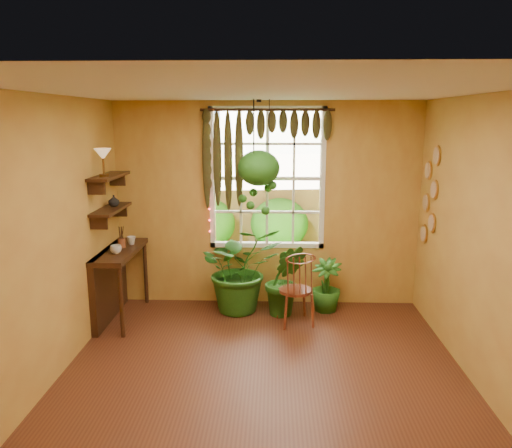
{
  "coord_description": "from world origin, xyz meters",
  "views": [
    {
      "loc": [
        0.09,
        -4.26,
        2.48
      ],
      "look_at": [
        -0.11,
        1.15,
        1.33
      ],
      "focal_mm": 35.0,
      "sensor_mm": 36.0,
      "label": 1
    }
  ],
  "objects": [
    {
      "name": "floor",
      "position": [
        0.0,
        0.0,
        0.0
      ],
      "size": [
        4.5,
        4.5,
        0.0
      ],
      "primitive_type": "plane",
      "color": "#562A18",
      "rests_on": "ground"
    },
    {
      "name": "ceiling",
      "position": [
        0.0,
        0.0,
        2.7
      ],
      "size": [
        4.5,
        4.5,
        0.0
      ],
      "primitive_type": "plane",
      "rotation": [
        3.14,
        0.0,
        0.0
      ],
      "color": "white",
      "rests_on": "wall_back"
    },
    {
      "name": "wall_back",
      "position": [
        0.0,
        2.25,
        1.35
      ],
      "size": [
        4.0,
        0.0,
        4.0
      ],
      "primitive_type": "plane",
      "rotation": [
        1.57,
        0.0,
        0.0
      ],
      "color": "gold",
      "rests_on": "floor"
    },
    {
      "name": "wall_left",
      "position": [
        -2.0,
        0.0,
        1.35
      ],
      "size": [
        0.0,
        4.5,
        4.5
      ],
      "primitive_type": "plane",
      "rotation": [
        1.57,
        0.0,
        1.57
      ],
      "color": "gold",
      "rests_on": "floor"
    },
    {
      "name": "wall_right",
      "position": [
        2.0,
        0.0,
        1.35
      ],
      "size": [
        0.0,
        4.5,
        4.5
      ],
      "primitive_type": "plane",
      "rotation": [
        1.57,
        0.0,
        -1.57
      ],
      "color": "gold",
      "rests_on": "floor"
    },
    {
      "name": "window",
      "position": [
        0.0,
        2.28,
        1.7
      ],
      "size": [
        1.52,
        0.1,
        1.86
      ],
      "color": "white",
      "rests_on": "wall_back"
    },
    {
      "name": "valance_vine",
      "position": [
        -0.08,
        2.16,
        2.28
      ],
      "size": [
        1.7,
        0.12,
        1.1
      ],
      "color": "#33200E",
      "rests_on": "window"
    },
    {
      "name": "string_lights",
      "position": [
        -0.76,
        2.19,
        1.75
      ],
      "size": [
        0.03,
        0.03,
        1.54
      ],
      "primitive_type": null,
      "color": "#FF2633",
      "rests_on": "window"
    },
    {
      "name": "wall_plates",
      "position": [
        1.98,
        1.79,
        1.55
      ],
      "size": [
        0.04,
        0.32,
        1.1
      ],
      "primitive_type": null,
      "color": "#FAF1CC",
      "rests_on": "wall_right"
    },
    {
      "name": "counter_ledge",
      "position": [
        -1.91,
        1.6,
        0.55
      ],
      "size": [
        0.4,
        1.2,
        0.9
      ],
      "color": "#33200E",
      "rests_on": "floor"
    },
    {
      "name": "shelf_lower",
      "position": [
        -1.88,
        1.6,
        1.4
      ],
      "size": [
        0.25,
        0.9,
        0.04
      ],
      "primitive_type": "cube",
      "color": "#33200E",
      "rests_on": "wall_left"
    },
    {
      "name": "shelf_upper",
      "position": [
        -1.88,
        1.6,
        1.8
      ],
      "size": [
        0.25,
        0.9,
        0.04
      ],
      "primitive_type": "cube",
      "color": "#33200E",
      "rests_on": "wall_left"
    },
    {
      "name": "backyard",
      "position": [
        0.24,
        6.87,
        1.28
      ],
      "size": [
        14.0,
        10.0,
        12.0
      ],
      "color": "#32621C",
      "rests_on": "ground"
    },
    {
      "name": "windsor_chair",
      "position": [
        0.37,
        1.5,
        0.31
      ],
      "size": [
        0.49,
        0.5,
        1.07
      ],
      "rotation": [
        0.0,
        0.0,
        0.24
      ],
      "color": "maroon",
      "rests_on": "floor"
    },
    {
      "name": "potted_plant_left",
      "position": [
        -0.34,
        1.92,
        0.57
      ],
      "size": [
        1.25,
        1.16,
        1.15
      ],
      "primitive_type": "imported",
      "rotation": [
        0.0,
        0.0,
        0.3
      ],
      "color": "#1A4E15",
      "rests_on": "floor"
    },
    {
      "name": "potted_plant_mid",
      "position": [
        0.24,
        1.77,
        0.47
      ],
      "size": [
        0.54,
        0.44,
        0.94
      ],
      "primitive_type": "imported",
      "rotation": [
        0.0,
        0.0,
        -0.05
      ],
      "color": "#1A4E15",
      "rests_on": "floor"
    },
    {
      "name": "potted_plant_right",
      "position": [
        0.78,
        1.95,
        0.35
      ],
      "size": [
        0.5,
        0.5,
        0.69
      ],
      "primitive_type": "imported",
      "rotation": [
        0.0,
        0.0,
        -0.38
      ],
      "color": "#1A4E15",
      "rests_on": "floor"
    },
    {
      "name": "hanging_basket",
      "position": [
        -0.1,
        1.85,
        1.85
      ],
      "size": [
        0.52,
        0.52,
        1.4
      ],
      "color": "black",
      "rests_on": "ceiling"
    },
    {
      "name": "cup_a",
      "position": [
        -1.78,
        1.4,
        0.95
      ],
      "size": [
        0.17,
        0.17,
        0.1
      ],
      "primitive_type": "imported",
      "rotation": [
        0.0,
        0.0,
        0.3
      ],
      "color": "silver",
      "rests_on": "counter_ledge"
    },
    {
      "name": "cup_b",
      "position": [
        -1.72,
        1.84,
        0.95
      ],
      "size": [
        0.13,
        0.13,
        0.1
      ],
      "primitive_type": "imported",
      "rotation": [
        0.0,
        0.0,
        -0.23
      ],
      "color": "beige",
      "rests_on": "counter_ledge"
    },
    {
      "name": "brush_jar",
      "position": [
        -1.8,
        1.69,
        1.03
      ],
      "size": [
        0.09,
        0.09,
        0.34
      ],
      "color": "brown",
      "rests_on": "counter_ledge"
    },
    {
      "name": "shelf_vase",
      "position": [
        -1.87,
        1.7,
        1.49
      ],
      "size": [
        0.18,
        0.18,
        0.14
      ],
      "primitive_type": "imported",
      "rotation": [
        0.0,
        0.0,
        0.42
      ],
      "color": "#B2AD99",
      "rests_on": "shelf_lower"
    },
    {
      "name": "tiffany_lamp",
      "position": [
        -1.86,
        1.38,
        2.06
      ],
      "size": [
        0.19,
        0.19,
        0.32
      ],
      "color": "brown",
      "rests_on": "shelf_upper"
    }
  ]
}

